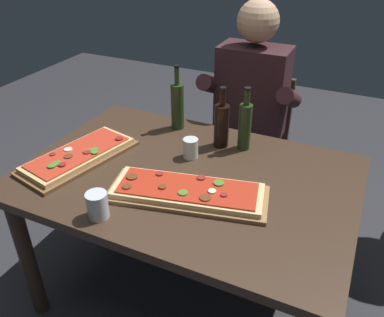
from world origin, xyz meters
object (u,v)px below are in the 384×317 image
pizza_rectangular_left (79,156)px  tumbler_far_side (191,149)px  vinegar_bottle_green (177,105)px  seated_diner (248,110)px  dining_table (187,192)px  tumbler_near_camera (98,207)px  diner_chair (251,140)px  wine_bottle_dark (245,125)px  pizza_rectangular_front (188,192)px  oil_bottle_amber (222,124)px

pizza_rectangular_left → tumbler_far_side: size_ratio=6.22×
vinegar_bottle_green → seated_diner: seated_diner is taller
dining_table → tumbler_near_camera: size_ratio=13.80×
seated_diner → diner_chair: bearing=90.0°
pizza_rectangular_left → tumbler_near_camera: tumbler_near_camera is taller
dining_table → seated_diner: size_ratio=1.05×
wine_bottle_dark → diner_chair: wine_bottle_dark is taller
wine_bottle_dark → pizza_rectangular_front: bearing=-99.3°
tumbler_far_side → pizza_rectangular_front: bearing=-67.0°
dining_table → seated_diner: (0.03, 0.74, 0.10)m
wine_bottle_dark → seated_diner: seated_diner is taller
pizza_rectangular_front → pizza_rectangular_left: same height
vinegar_bottle_green → pizza_rectangular_front: bearing=-59.5°
pizza_rectangular_front → seated_diner: bearing=92.4°
dining_table → pizza_rectangular_front: 0.19m
diner_chair → dining_table: bearing=-92.2°
pizza_rectangular_front → dining_table: bearing=116.5°
wine_bottle_dark → diner_chair: (-0.11, 0.54, -0.37)m
tumbler_far_side → seated_diner: 0.61m
wine_bottle_dark → tumbler_near_camera: size_ratio=2.99×
vinegar_bottle_green → diner_chair: size_ratio=0.38×
diner_chair → seated_diner: size_ratio=0.65×
vinegar_bottle_green → tumbler_near_camera: size_ratio=3.27×
oil_bottle_amber → dining_table: bearing=-97.4°
diner_chair → wine_bottle_dark: bearing=-78.3°
pizza_rectangular_front → tumbler_near_camera: size_ratio=6.49×
dining_table → vinegar_bottle_green: bearing=121.9°
tumbler_far_side → dining_table: bearing=-70.9°
tumbler_far_side → diner_chair: (0.08, 0.72, -0.29)m
pizza_rectangular_front → diner_chair: size_ratio=0.76×
pizza_rectangular_front → tumbler_far_side: tumbler_far_side is taller
pizza_rectangular_left → wine_bottle_dark: (0.64, 0.41, 0.10)m
pizza_rectangular_front → seated_diner: seated_diner is taller
oil_bottle_amber → seated_diner: 0.46m
tumbler_near_camera → diner_chair: bearing=80.7°
tumbler_near_camera → diner_chair: diner_chair is taller
dining_table → tumbler_far_side: tumbler_far_side is taller
oil_bottle_amber → tumbler_far_side: size_ratio=3.20×
dining_table → diner_chair: 0.87m
pizza_rectangular_front → tumbler_near_camera: (-0.24, -0.25, 0.02)m
pizza_rectangular_front → tumbler_far_side: bearing=113.0°
vinegar_bottle_green → tumbler_far_side: bearing=-52.2°
pizza_rectangular_front → tumbler_near_camera: 0.35m
tumbler_near_camera → tumbler_far_side: 0.54m
pizza_rectangular_front → vinegar_bottle_green: size_ratio=1.98×
pizza_rectangular_left → oil_bottle_amber: 0.67m
diner_chair → seated_diner: 0.28m
dining_table → oil_bottle_amber: (0.04, 0.29, 0.21)m
pizza_rectangular_left → tumbler_near_camera: (0.32, -0.29, 0.02)m
diner_chair → pizza_rectangular_left: bearing=-118.8°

